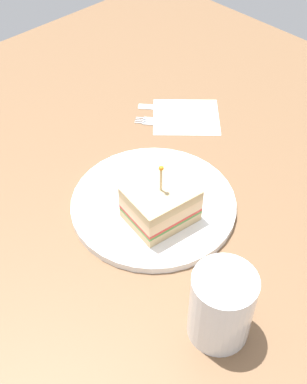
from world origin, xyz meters
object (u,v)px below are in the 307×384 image
napkin (186,117)px  knife (168,108)px  fork (163,122)px  drink_glass (221,308)px  sandwich_half_center (161,204)px  plate (153,204)px

napkin → knife: (4.19, 0.49, 0.10)cm
fork → drink_glass: bearing=144.5°
sandwich_half_center → fork: size_ratio=0.90×
fork → knife: same height
plate → drink_glass: bearing=157.0°
plate → napkin: (12.10, -19.94, -0.51)cm
napkin → fork: bearing=68.1°
napkin → sandwich_half_center: bearing=125.2°
plate → fork: size_ratio=2.20×
drink_glass → knife: 46.27cm
drink_glass → napkin: size_ratio=0.86×
drink_glass → napkin: drink_glass is taller
sandwich_half_center → fork: (16.85, -17.22, -3.84)cm
napkin → knife: knife is taller
napkin → fork: fork is taller
drink_glass → fork: drink_glass is taller
knife → drink_glass: bearing=142.5°
plate → napkin: size_ratio=2.07×
plate → sandwich_half_center: (-3.05, 1.53, 3.43)cm
sandwich_half_center → fork: sandwich_half_center is taller
sandwich_half_center → drink_glass: size_ratio=0.99×
plate → knife: 25.37cm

